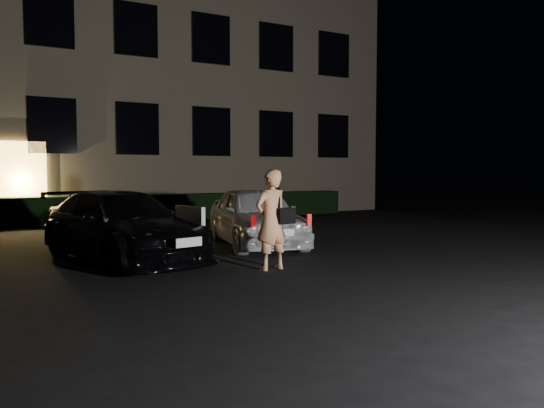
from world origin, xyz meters
TOP-DOWN VIEW (x-y plane):
  - ground at (0.00, 0.00)m, footprint 80.00×80.00m
  - building at (-0.00, 14.99)m, footprint 20.00×8.11m
  - hedge at (0.00, 10.50)m, footprint 15.00×0.70m
  - sedan at (-2.30, 3.18)m, footprint 2.65×4.56m
  - hatch at (0.65, 3.66)m, footprint 2.22×4.00m
  - man at (-0.38, 1.03)m, footprint 0.73×0.49m

SIDE VIEW (x-z plane):
  - ground at x=0.00m, z-range 0.00..0.00m
  - hedge at x=0.00m, z-range 0.00..0.85m
  - sedan at x=-2.30m, z-range 0.00..1.24m
  - hatch at x=0.65m, z-range 0.00..1.29m
  - man at x=-0.38m, z-range 0.00..1.64m
  - building at x=0.00m, z-range 0.00..12.00m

